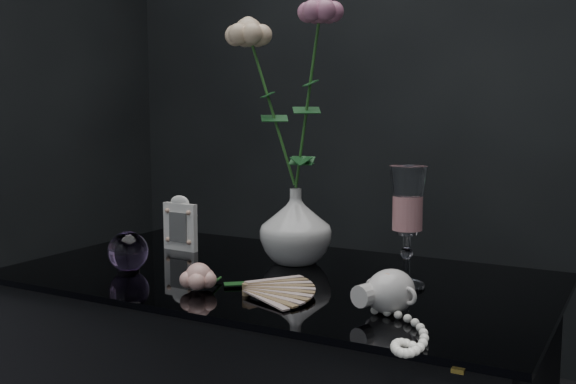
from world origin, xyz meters
The scene contains 8 objects.
vase centered at (-0.01, 0.15, 0.84)m, with size 0.15×0.15×0.16m, color silver.
wine_glass centered at (0.25, 0.08, 0.87)m, with size 0.07×0.07×0.22m, color white, non-canonical shape.
picture_frame centered at (-0.31, 0.14, 0.83)m, with size 0.09×0.07×0.13m, color white, non-canonical shape.
paperweight centered at (-0.27, -0.07, 0.80)m, with size 0.08×0.08×0.08m, color #9B72B9, non-canonical shape.
paper_fan centered at (0.03, -0.11, 0.77)m, with size 0.24×0.19×0.03m, color beige, non-canonical shape.
loose_rose centered at (-0.06, -0.12, 0.79)m, with size 0.11×0.15×0.05m, color #F7AC9F, non-canonical shape.
pearl_jar centered at (0.28, -0.08, 0.80)m, with size 0.25×0.26×0.07m, color white, non-canonical shape.
roses centered at (-0.03, 0.15, 1.13)m, with size 0.24×0.11×0.44m.
Camera 1 is at (0.64, -1.08, 1.08)m, focal length 42.00 mm.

